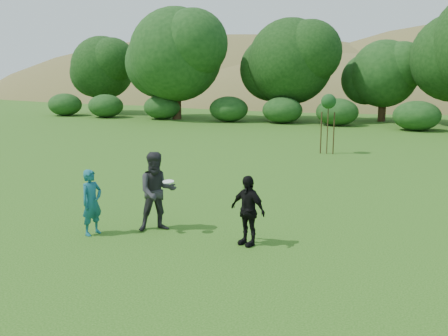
# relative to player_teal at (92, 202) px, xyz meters

# --- Properties ---
(ground) EXTENTS (120.00, 120.00, 0.00)m
(ground) POSITION_rel_player_teal_xyz_m (2.02, 0.68, -0.80)
(ground) COLOR #19470C
(ground) RESTS_ON ground
(player_teal) EXTENTS (0.52, 0.66, 1.59)m
(player_teal) POSITION_rel_player_teal_xyz_m (0.00, 0.00, 0.00)
(player_teal) COLOR #165866
(player_teal) RESTS_ON ground
(player_grey) EXTENTS (1.21, 1.17, 1.96)m
(player_grey) POSITION_rel_player_teal_xyz_m (1.32, 0.83, 0.19)
(player_grey) COLOR #29292B
(player_grey) RESTS_ON ground
(player_black) EXTENTS (1.02, 0.72, 1.61)m
(player_black) POSITION_rel_player_teal_xyz_m (3.72, 0.59, 0.01)
(player_black) COLOR black
(player_black) RESTS_ON ground
(frisbee) EXTENTS (0.27, 0.27, 0.05)m
(frisbee) POSITION_rel_player_teal_xyz_m (1.72, 0.67, 0.50)
(frisbee) COLOR white
(frisbee) RESTS_ON ground
(sapling) EXTENTS (0.70, 0.70, 2.85)m
(sapling) POSITION_rel_player_teal_xyz_m (3.43, 14.11, 1.62)
(sapling) COLOR #3A2A16
(sapling) RESTS_ON ground
(hillside) EXTENTS (150.00, 72.00, 52.00)m
(hillside) POSITION_rel_player_teal_xyz_m (1.46, 69.13, -12.77)
(hillside) COLOR olive
(hillside) RESTS_ON ground
(tree_row) EXTENTS (53.92, 10.38, 9.62)m
(tree_row) POSITION_rel_player_teal_xyz_m (5.25, 29.37, 4.08)
(tree_row) COLOR #3A2616
(tree_row) RESTS_ON ground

